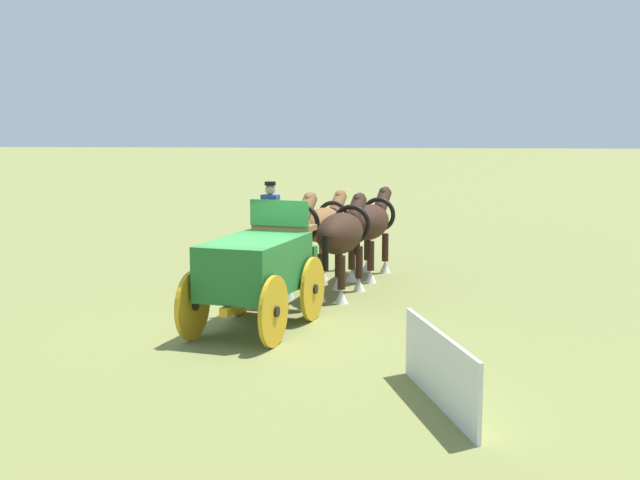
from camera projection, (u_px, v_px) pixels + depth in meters
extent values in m
plane|color=olive|center=(256.00, 329.00, 16.75)|extent=(220.00, 220.00, 0.00)
cube|color=#236B2D|center=(255.00, 266.00, 16.57)|extent=(3.01, 2.07, 1.06)
cube|color=brown|center=(284.00, 227.00, 18.01)|extent=(0.86, 1.40, 0.12)
cube|color=#236B2D|center=(291.00, 259.00, 18.49)|extent=(0.51, 1.18, 0.60)
cube|color=#236B2D|center=(279.00, 213.00, 17.68)|extent=(0.37, 1.28, 0.55)
cube|color=gold|center=(255.00, 297.00, 16.66)|extent=(2.96, 0.88, 0.16)
cylinder|color=gold|center=(240.00, 284.00, 17.94)|extent=(1.31, 0.40, 1.33)
cylinder|color=black|center=(240.00, 284.00, 17.94)|extent=(0.24, 0.22, 0.20)
cylinder|color=gold|center=(313.00, 289.00, 17.43)|extent=(1.31, 0.40, 1.33)
cylinder|color=black|center=(313.00, 289.00, 17.43)|extent=(0.24, 0.22, 0.20)
cylinder|color=gold|center=(193.00, 305.00, 15.89)|extent=(1.31, 0.40, 1.33)
cylinder|color=black|center=(193.00, 305.00, 15.89)|extent=(0.24, 0.22, 0.20)
cylinder|color=gold|center=(274.00, 312.00, 15.37)|extent=(1.31, 0.40, 1.33)
cylinder|color=black|center=(274.00, 312.00, 15.37)|extent=(0.24, 0.22, 0.20)
cylinder|color=brown|center=(301.00, 271.00, 19.16)|extent=(2.55, 0.73, 0.10)
cube|color=#2D2D33|center=(273.00, 219.00, 18.20)|extent=(0.47, 0.41, 0.16)
cube|color=#334C99|center=(270.00, 207.00, 18.05)|extent=(0.32, 0.41, 0.55)
sphere|color=tan|center=(270.00, 190.00, 18.00)|extent=(0.22, 0.22, 0.22)
cylinder|color=black|center=(270.00, 183.00, 17.98)|extent=(0.24, 0.24, 0.08)
ellipsoid|color=brown|center=(288.00, 232.00, 20.10)|extent=(2.15, 1.42, 0.97)
cylinder|color=brown|center=(288.00, 259.00, 20.94)|extent=(0.18, 0.18, 0.75)
cone|color=silver|center=(288.00, 280.00, 21.02)|extent=(0.30, 0.30, 0.32)
cylinder|color=brown|center=(308.00, 260.00, 20.77)|extent=(0.18, 0.18, 0.75)
cone|color=silver|center=(308.00, 282.00, 20.85)|extent=(0.30, 0.30, 0.32)
cylinder|color=brown|center=(267.00, 268.00, 19.64)|extent=(0.18, 0.18, 0.75)
cone|color=silver|center=(267.00, 291.00, 19.72)|extent=(0.30, 0.30, 0.32)
cylinder|color=brown|center=(289.00, 270.00, 19.47)|extent=(0.18, 0.18, 0.75)
cone|color=silver|center=(289.00, 292.00, 19.55)|extent=(0.30, 0.30, 0.32)
cylinder|color=brown|center=(306.00, 210.00, 21.22)|extent=(1.00, 0.58, 0.81)
ellipsoid|color=brown|center=(310.00, 198.00, 21.53)|extent=(0.65, 0.40, 0.32)
cube|color=silver|center=(314.00, 197.00, 21.79)|extent=(0.08, 0.11, 0.24)
torus|color=black|center=(301.00, 223.00, 20.92)|extent=(0.36, 1.00, 1.00)
cylinder|color=black|center=(272.00, 250.00, 19.16)|extent=(0.14, 0.14, 0.80)
ellipsoid|color=#331E14|center=(340.00, 233.00, 19.68)|extent=(2.26, 1.43, 0.96)
cylinder|color=#331E14|center=(338.00, 261.00, 20.56)|extent=(0.18, 0.18, 0.77)
cone|color=silver|center=(338.00, 283.00, 20.64)|extent=(0.30, 0.30, 0.33)
cylinder|color=#331E14|center=(359.00, 262.00, 20.40)|extent=(0.18, 0.18, 0.77)
cone|color=silver|center=(359.00, 284.00, 20.48)|extent=(0.30, 0.30, 0.33)
cylinder|color=#331E14|center=(320.00, 271.00, 19.19)|extent=(0.18, 0.18, 0.77)
cone|color=silver|center=(320.00, 295.00, 19.27)|extent=(0.30, 0.30, 0.33)
cylinder|color=#331E14|center=(342.00, 272.00, 19.03)|extent=(0.18, 0.18, 0.77)
cone|color=silver|center=(341.00, 296.00, 19.11)|extent=(0.30, 0.30, 0.33)
cylinder|color=#331E14|center=(356.00, 211.00, 20.85)|extent=(1.00, 0.58, 0.81)
ellipsoid|color=#331E14|center=(360.00, 199.00, 21.16)|extent=(0.65, 0.40, 0.32)
cube|color=silver|center=(363.00, 198.00, 21.43)|extent=(0.08, 0.11, 0.24)
torus|color=black|center=(351.00, 224.00, 20.55)|extent=(0.35, 0.98, 0.98)
cylinder|color=black|center=(326.00, 253.00, 18.70)|extent=(0.14, 0.14, 0.80)
ellipsoid|color=brown|center=(322.00, 225.00, 22.56)|extent=(2.23, 1.39, 0.92)
cylinder|color=brown|center=(322.00, 247.00, 23.42)|extent=(0.18, 0.18, 0.67)
cone|color=silver|center=(322.00, 264.00, 23.49)|extent=(0.30, 0.30, 0.29)
cylinder|color=brown|center=(339.00, 248.00, 23.26)|extent=(0.18, 0.18, 0.67)
cone|color=silver|center=(339.00, 265.00, 23.33)|extent=(0.30, 0.30, 0.29)
cylinder|color=brown|center=(305.00, 255.00, 22.06)|extent=(0.18, 0.18, 0.67)
cone|color=silver|center=(305.00, 273.00, 22.13)|extent=(0.30, 0.30, 0.29)
cylinder|color=brown|center=(323.00, 256.00, 21.90)|extent=(0.18, 0.18, 0.67)
cone|color=silver|center=(323.00, 274.00, 21.97)|extent=(0.30, 0.30, 0.29)
cylinder|color=brown|center=(337.00, 206.00, 23.72)|extent=(1.00, 0.58, 0.81)
ellipsoid|color=brown|center=(341.00, 195.00, 24.03)|extent=(0.65, 0.40, 0.32)
cube|color=silver|center=(344.00, 195.00, 24.29)|extent=(0.08, 0.11, 0.24)
torus|color=black|center=(333.00, 217.00, 23.42)|extent=(0.34, 0.95, 0.94)
cylinder|color=black|center=(309.00, 242.00, 21.58)|extent=(0.14, 0.14, 0.80)
ellipsoid|color=#331E14|center=(369.00, 222.00, 22.13)|extent=(2.31, 1.42, 0.92)
cylinder|color=#331E14|center=(367.00, 247.00, 23.03)|extent=(0.18, 0.18, 0.76)
cone|color=silver|center=(367.00, 266.00, 23.10)|extent=(0.30, 0.30, 0.32)
cylinder|color=#331E14|center=(385.00, 247.00, 22.87)|extent=(0.18, 0.18, 0.76)
cone|color=silver|center=(385.00, 267.00, 22.94)|extent=(0.30, 0.30, 0.32)
cylinder|color=#331E14|center=(352.00, 255.00, 21.61)|extent=(0.18, 0.18, 0.76)
cone|color=silver|center=(352.00, 275.00, 21.69)|extent=(0.30, 0.30, 0.32)
cylinder|color=#331E14|center=(371.00, 256.00, 21.45)|extent=(0.18, 0.18, 0.76)
cone|color=silver|center=(371.00, 277.00, 21.53)|extent=(0.30, 0.30, 0.32)
cylinder|color=#331E14|center=(382.00, 203.00, 23.33)|extent=(1.00, 0.58, 0.81)
ellipsoid|color=#331E14|center=(385.00, 192.00, 23.64)|extent=(0.65, 0.40, 0.32)
cube|color=silver|center=(388.00, 191.00, 23.90)|extent=(0.08, 0.11, 0.24)
torus|color=black|center=(378.00, 215.00, 23.03)|extent=(0.35, 0.95, 0.95)
cylinder|color=black|center=(357.00, 239.00, 21.11)|extent=(0.14, 0.14, 0.80)
cube|color=silver|center=(439.00, 369.00, 12.22)|extent=(3.10, 0.90, 1.10)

